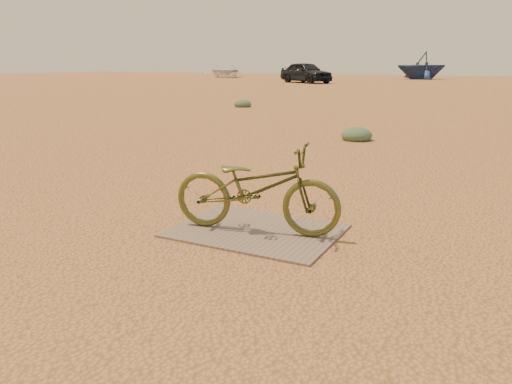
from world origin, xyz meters
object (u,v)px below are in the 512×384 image
at_px(plywood_board, 256,231).
at_px(boat_near_left, 225,71).
at_px(boat_far_left, 422,65).
at_px(bicycle, 256,188).
at_px(car, 306,72).

relative_size(plywood_board, boat_near_left, 0.27).
relative_size(boat_near_left, boat_far_left, 1.23).
distance_m(bicycle, boat_far_left, 46.18).
distance_m(plywood_board, bicycle, 0.45).
height_order(boat_near_left, boat_far_left, boat_far_left).
bearing_deg(boat_near_left, plywood_board, -97.67).
relative_size(plywood_board, bicycle, 0.97).
bearing_deg(bicycle, car, 10.37).
height_order(plywood_board, bicycle, bicycle).
bearing_deg(boat_far_left, plywood_board, -32.39).
height_order(plywood_board, boat_near_left, boat_near_left).
relative_size(car, boat_far_left, 0.97).
distance_m(plywood_board, boat_far_left, 46.16).
bearing_deg(car, bicycle, -130.15).
bearing_deg(bicycle, boat_far_left, -3.00).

